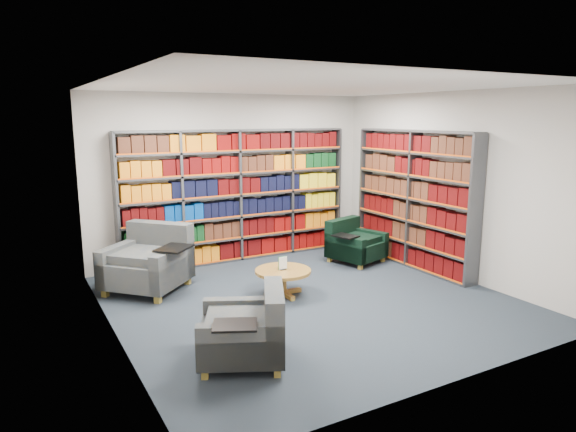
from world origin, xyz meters
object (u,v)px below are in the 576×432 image
coffee_table (283,275)px  chair_teal_left (151,263)px  chair_teal_front (250,332)px  chair_green_right (353,245)px

coffee_table → chair_teal_left: bearing=141.9°
chair_teal_left → chair_teal_front: chair_teal_left is taller
chair_green_right → coffee_table: 2.07m
chair_teal_left → chair_teal_front: 2.74m
coffee_table → chair_green_right: bearing=26.3°
chair_green_right → coffee_table: size_ratio=1.33×
chair_teal_front → coffee_table: chair_teal_front is taller
chair_teal_left → coffee_table: bearing=-38.1°
chair_teal_left → coffee_table: 1.92m
chair_teal_front → coffee_table: size_ratio=1.45×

